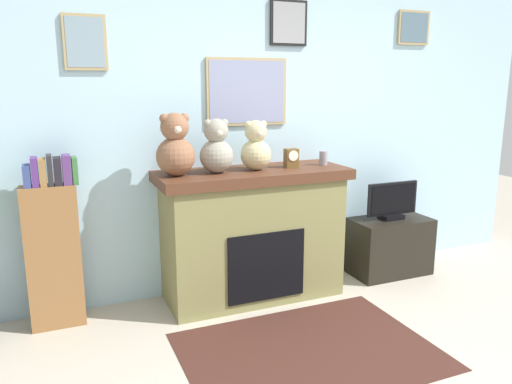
{
  "coord_description": "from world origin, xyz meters",
  "views": [
    {
      "loc": [
        -1.81,
        -1.85,
        1.72
      ],
      "look_at": [
        -0.32,
        1.67,
        0.87
      ],
      "focal_mm": 34.91,
      "sensor_mm": 36.0,
      "label": 1
    }
  ],
  "objects": [
    {
      "name": "back_wall",
      "position": [
        -0.0,
        2.0,
        1.31
      ],
      "size": [
        5.2,
        0.15,
        2.6
      ],
      "color": "#B0D6EA",
      "rests_on": "ground_plane"
    },
    {
      "name": "tv_stand",
      "position": [
        0.98,
        1.64,
        0.26
      ],
      "size": [
        0.71,
        0.4,
        0.51
      ],
      "primitive_type": "cube",
      "color": "black",
      "rests_on": "ground_plane"
    },
    {
      "name": "bookshelf",
      "position": [
        -1.83,
        1.74,
        0.58
      ],
      "size": [
        0.38,
        0.16,
        1.24
      ],
      "color": "olive",
      "rests_on": "ground_plane"
    },
    {
      "name": "candle_jar",
      "position": [
        0.27,
        1.65,
        1.1
      ],
      "size": [
        0.07,
        0.07,
        0.12
      ],
      "primitive_type": "cylinder",
      "color": "gray",
      "rests_on": "fireplace"
    },
    {
      "name": "teddy_bear_cream",
      "position": [
        -0.65,
        1.65,
        1.23
      ],
      "size": [
        0.25,
        0.25,
        0.41
      ],
      "color": "gray",
      "rests_on": "fireplace"
    },
    {
      "name": "mantel_clock",
      "position": [
        -0.03,
        1.65,
        1.12
      ],
      "size": [
        0.1,
        0.08,
        0.15
      ],
      "color": "brown",
      "rests_on": "fireplace"
    },
    {
      "name": "area_rug",
      "position": [
        -0.35,
        0.72,
        0.0
      ],
      "size": [
        1.61,
        1.16,
        0.01
      ],
      "primitive_type": "cube",
      "color": "#42231C",
      "rests_on": "ground_plane"
    },
    {
      "name": "teddy_bear_brown",
      "position": [
        -0.33,
        1.65,
        1.22
      ],
      "size": [
        0.24,
        0.24,
        0.38
      ],
      "color": "#C6BA88",
      "rests_on": "fireplace"
    },
    {
      "name": "fireplace",
      "position": [
        -0.35,
        1.67,
        0.53
      ],
      "size": [
        1.5,
        0.6,
        1.05
      ],
      "color": "olive",
      "rests_on": "ground_plane"
    },
    {
      "name": "television",
      "position": [
        0.98,
        1.64,
        0.67
      ],
      "size": [
        0.51,
        0.14,
        0.33
      ],
      "color": "black",
      "rests_on": "tv_stand"
    },
    {
      "name": "teddy_bear_grey",
      "position": [
        -0.96,
        1.65,
        1.25
      ],
      "size": [
        0.28,
        0.28,
        0.45
      ],
      "color": "#8A5C41",
      "rests_on": "fireplace"
    }
  ]
}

